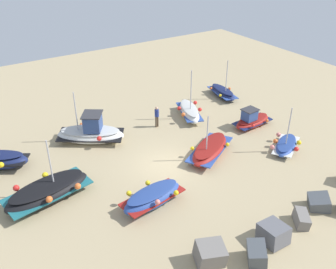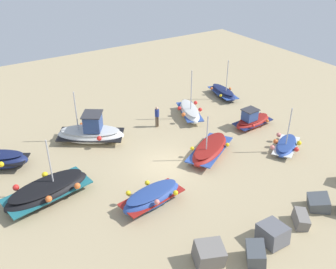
% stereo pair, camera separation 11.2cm
% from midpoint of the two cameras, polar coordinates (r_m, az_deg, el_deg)
% --- Properties ---
extents(ground_plane, '(51.71, 51.71, 0.00)m').
position_cam_midpoint_polar(ground_plane, '(24.50, -0.10, -4.64)').
color(ground_plane, tan).
extents(fishing_boat_0, '(5.23, 2.78, 3.74)m').
position_cam_midpoint_polar(fishing_boat_0, '(22.44, -17.55, -8.09)').
color(fishing_boat_0, black).
rests_on(fishing_boat_0, ground_plane).
extents(fishing_boat_1, '(4.68, 3.69, 3.25)m').
position_cam_midpoint_polar(fishing_boat_1, '(25.43, 6.43, -2.23)').
color(fishing_boat_1, maroon).
rests_on(fishing_boat_1, ground_plane).
extents(fishing_boat_3, '(3.95, 2.02, 1.02)m').
position_cam_midpoint_polar(fishing_boat_3, '(21.07, -2.27, -9.39)').
color(fishing_boat_3, '#2D4C9E').
rests_on(fishing_boat_3, ground_plane).
extents(fishing_boat_4, '(3.40, 1.75, 1.58)m').
position_cam_midpoint_polar(fishing_boat_4, '(29.56, 12.70, 2.07)').
color(fishing_boat_4, maroon).
rests_on(fishing_boat_4, ground_plane).
extents(fishing_boat_5, '(4.98, 4.20, 3.84)m').
position_cam_midpoint_polar(fishing_boat_5, '(27.35, -11.41, 0.30)').
color(fishing_boat_5, white).
rests_on(fishing_boat_5, ground_plane).
extents(fishing_boat_6, '(1.84, 3.63, 3.57)m').
position_cam_midpoint_polar(fishing_boat_6, '(34.31, 8.37, 6.28)').
color(fishing_boat_6, navy).
rests_on(fishing_boat_6, ground_plane).
extents(fishing_boat_7, '(2.54, 4.06, 4.04)m').
position_cam_midpoint_polar(fishing_boat_7, '(30.33, 3.38, 3.48)').
color(fishing_boat_7, white).
rests_on(fishing_boat_7, ground_plane).
extents(fishing_boat_8, '(3.36, 2.68, 3.31)m').
position_cam_midpoint_polar(fishing_boat_8, '(27.17, 17.48, -1.58)').
color(fishing_boat_8, '#2D4C9E').
rests_on(fishing_boat_8, ground_plane).
extents(person_walking, '(0.32, 0.32, 1.67)m').
position_cam_midpoint_polar(person_walking, '(28.59, -1.56, 2.90)').
color(person_walking, brown).
rests_on(person_walking, ground_plane).
extents(breakwater_rocks, '(18.11, 3.03, 1.34)m').
position_cam_midpoint_polar(breakwater_rocks, '(18.74, 11.19, -16.39)').
color(breakwater_rocks, slate).
rests_on(breakwater_rocks, ground_plane).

